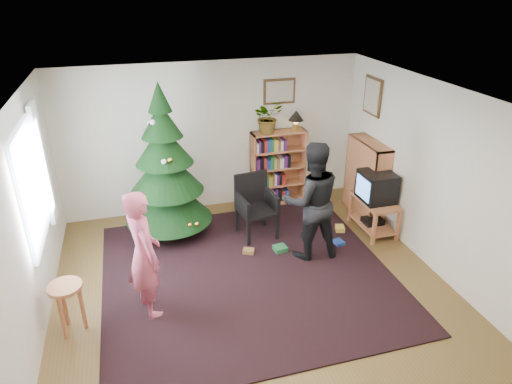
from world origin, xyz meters
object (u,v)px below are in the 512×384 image
object	(u,v)px
picture_right	(373,96)
stool	(66,296)
christmas_tree	(166,175)
tv_stand	(374,213)
crt_tv	(377,186)
table_lamp	(296,117)
picture_back	(279,91)
armchair	(255,203)
potted_plant	(268,117)
person_by_chair	(311,201)
person_standing	(144,254)
bookshelf_back	(278,166)
bookshelf_right	(366,179)

from	to	relation	value
picture_right	stool	xyz separation A→B (m)	(-4.68, -1.94, -1.47)
christmas_tree	tv_stand	xyz separation A→B (m)	(3.09, -0.81, -0.67)
stool	crt_tv	bearing A→B (deg)	13.86
table_lamp	picture_right	bearing A→B (deg)	-29.01
picture_back	crt_tv	world-z (taller)	picture_back
table_lamp	armchair	bearing A→B (deg)	-135.58
tv_stand	stool	size ratio (longest dim) A/B	1.34
crt_tv	potted_plant	size ratio (longest dim) A/B	0.94
christmas_tree	table_lamp	distance (m)	2.43
person_by_chair	table_lamp	distance (m)	1.97
picture_back	person_standing	bearing A→B (deg)	-134.06
christmas_tree	armchair	size ratio (longest dim) A/B	2.44
bookshelf_back	stool	world-z (taller)	bookshelf_back
tv_stand	stool	bearing A→B (deg)	-166.15
tv_stand	picture_right	bearing A→B (deg)	73.30
picture_right	table_lamp	xyz separation A→B (m)	(-1.06, 0.59, -0.42)
bookshelf_right	person_standing	world-z (taller)	person_standing
tv_stand	stool	xyz separation A→B (m)	(-4.42, -1.09, 0.16)
bookshelf_back	person_by_chair	xyz separation A→B (m)	(-0.12, -1.80, 0.20)
picture_back	table_lamp	distance (m)	0.51
person_standing	person_by_chair	distance (m)	2.39
bookshelf_right	crt_tv	bearing A→B (deg)	167.01
bookshelf_back	person_standing	world-z (taller)	person_standing
picture_right	armchair	world-z (taller)	picture_right
person_by_chair	person_standing	bearing A→B (deg)	18.34
armchair	table_lamp	xyz separation A→B (m)	(1.00, 0.98, 1.01)
crt_tv	armchair	distance (m)	1.88
christmas_tree	stool	world-z (taller)	christmas_tree
christmas_tree	person_by_chair	size ratio (longest dim) A/B	1.38
picture_right	table_lamp	world-z (taller)	picture_right
person_by_chair	table_lamp	bearing A→B (deg)	-99.73
bookshelf_right	person_by_chair	world-z (taller)	person_by_chair
person_standing	armchair	bearing A→B (deg)	-68.14
picture_right	person_standing	xyz separation A→B (m)	(-3.80, -1.83, -1.15)
tv_stand	picture_back	bearing A→B (deg)	124.19
armchair	picture_right	bearing A→B (deg)	3.58
bookshelf_right	armchair	world-z (taller)	bookshelf_right
bookshelf_back	christmas_tree	bearing A→B (deg)	-162.42
person_standing	christmas_tree	bearing A→B (deg)	-31.98
picture_right	crt_tv	bearing A→B (deg)	-106.87
christmas_tree	tv_stand	bearing A→B (deg)	-14.72
crt_tv	table_lamp	distance (m)	1.82
table_lamp	crt_tv	bearing A→B (deg)	-60.77
picture_back	table_lamp	xyz separation A→B (m)	(0.26, -0.14, -0.42)
crt_tv	potted_plant	world-z (taller)	potted_plant
tv_stand	bookshelf_back	bearing A→B (deg)	127.59
picture_back	stool	xyz separation A→B (m)	(-3.35, -2.66, -1.47)
bookshelf_right	person_standing	xyz separation A→B (m)	(-3.66, -1.51, 0.14)
tv_stand	armchair	world-z (taller)	armchair
picture_right	person_standing	size ratio (longest dim) A/B	0.37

